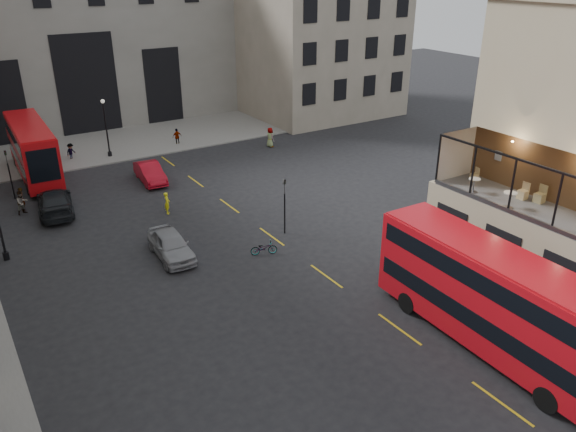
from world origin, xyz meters
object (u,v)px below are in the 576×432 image
traffic_light_far (9,168)px  cyclist (167,203)px  traffic_light_near (285,199)px  pedestrian_a (22,203)px  cafe_chair_c (523,194)px  bus_near (492,295)px  bicycle (264,248)px  car_b (150,173)px  pedestrian_d (270,137)px  cafe_chair_b (540,197)px  car_a (171,245)px  pedestrian_b (71,152)px  cafe_table_mid (510,198)px  cafe_table_far (474,183)px  cafe_chair_d (474,177)px  car_c (55,202)px  bus_far (32,147)px  pedestrian_c (177,137)px  pedestrian_e (21,199)px

traffic_light_far → cyclist: 12.50m
traffic_light_near → cyclist: size_ratio=2.38×
pedestrian_a → cafe_chair_c: bearing=-68.5°
bus_near → cyclist: bus_near is taller
bicycle → pedestrian_a: (-11.26, 14.45, 0.43)m
car_b → pedestrian_d: (13.05, 2.85, 0.18)m
pedestrian_a → pedestrian_d: pedestrian_d is taller
cafe_chair_c → cafe_chair_b: bearing=-67.0°
car_a → pedestrian_a: 13.34m
pedestrian_b → cafe_table_mid: bearing=-103.0°
pedestrian_d → cafe_table_far: size_ratio=2.35×
cyclist → pedestrian_b: cyclist is taller
cafe_chair_b → cafe_chair_d: 4.13m
bus_near → cafe_chair_b: (6.93, 2.87, 2.19)m
car_c → cafe_chair_b: cafe_chair_b is taller
pedestrian_d → pedestrian_a: bearing=92.1°
car_c → bicycle: 16.27m
bus_far → car_c: 8.77m
cafe_chair_c → pedestrian_c: bearing=100.8°
traffic_light_far → pedestrian_c: bearing=21.7°
car_a → car_c: car_c is taller
pedestrian_e → pedestrian_b: bearing=150.7°
pedestrian_c → cafe_chair_d: 31.17m
cafe_table_mid → cafe_chair_b: cafe_chair_b is taller
pedestrian_a → cafe_table_mid: bearing=-71.1°
traffic_light_near → pedestrian_c: bearing=85.6°
cafe_chair_d → car_c: bearing=135.8°
bicycle → cafe_chair_b: 15.77m
bicycle → cafe_chair_c: 15.02m
car_c → pedestrian_e: bearing=-34.3°
pedestrian_c → cafe_chair_d: cafe_chair_d is taller
pedestrian_d → cafe_chair_c: bearing=170.1°
pedestrian_d → cafe_table_far: (-2.37, -25.99, 4.19)m
car_c → pedestrian_d: bearing=-157.3°
pedestrian_b → cafe_chair_d: size_ratio=2.00×
car_b → cafe_chair_d: 25.41m
pedestrian_b → cafe_chair_b: (16.56, -35.14, 4.12)m
pedestrian_c → cafe_table_far: bearing=97.7°
pedestrian_d → cafe_table_mid: 28.88m
cafe_table_far → cafe_chair_c: (1.48, -2.09, -0.25)m
traffic_light_near → car_a: 7.73m
pedestrian_c → car_c: bearing=36.9°
cafe_chair_b → car_c: bearing=130.7°
traffic_light_far → cafe_table_mid: cafe_table_mid is taller
traffic_light_far → cafe_chair_b: cafe_chair_b is taller
car_b → pedestrian_e: (-9.77, -0.58, 0.08)m
bus_far → pedestrian_b: size_ratio=7.36×
car_a → pedestrian_b: 22.08m
traffic_light_far → cyclist: traffic_light_far is taller
bus_near → pedestrian_d: 32.67m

